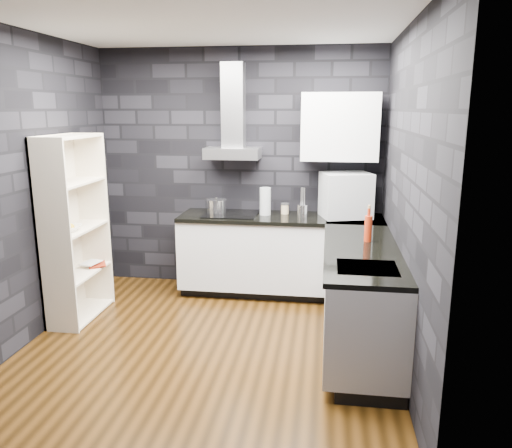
% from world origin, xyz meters
% --- Properties ---
extents(ground, '(3.20, 3.20, 0.00)m').
position_xyz_m(ground, '(0.00, 0.00, 0.00)').
color(ground, '#3B220B').
extents(ceiling, '(3.20, 3.20, 0.00)m').
position_xyz_m(ceiling, '(0.00, 0.00, 2.70)').
color(ceiling, white).
extents(wall_back, '(3.20, 0.05, 2.70)m').
position_xyz_m(wall_back, '(0.00, 1.62, 1.35)').
color(wall_back, black).
rests_on(wall_back, ground).
extents(wall_front, '(3.20, 0.05, 2.70)m').
position_xyz_m(wall_front, '(0.00, -1.62, 1.35)').
color(wall_front, black).
rests_on(wall_front, ground).
extents(wall_left, '(0.05, 3.20, 2.70)m').
position_xyz_m(wall_left, '(-1.62, 0.00, 1.35)').
color(wall_left, black).
rests_on(wall_left, ground).
extents(wall_right, '(0.05, 3.20, 2.70)m').
position_xyz_m(wall_right, '(1.62, 0.00, 1.35)').
color(wall_right, black).
rests_on(wall_right, ground).
extents(toekick_back, '(2.18, 0.50, 0.10)m').
position_xyz_m(toekick_back, '(0.50, 1.34, 0.05)').
color(toekick_back, black).
rests_on(toekick_back, ground).
extents(toekick_right, '(0.50, 1.78, 0.10)m').
position_xyz_m(toekick_right, '(1.34, 0.10, 0.05)').
color(toekick_right, black).
rests_on(toekick_right, ground).
extents(counter_back_cab, '(2.20, 0.60, 0.76)m').
position_xyz_m(counter_back_cab, '(0.50, 1.30, 0.48)').
color(counter_back_cab, silver).
rests_on(counter_back_cab, ground).
extents(counter_right_cab, '(0.60, 1.80, 0.76)m').
position_xyz_m(counter_right_cab, '(1.30, 0.10, 0.48)').
color(counter_right_cab, silver).
rests_on(counter_right_cab, ground).
extents(counter_back_top, '(2.20, 0.62, 0.04)m').
position_xyz_m(counter_back_top, '(0.50, 1.29, 0.88)').
color(counter_back_top, black).
rests_on(counter_back_top, counter_back_cab).
extents(counter_right_top, '(0.62, 1.80, 0.04)m').
position_xyz_m(counter_right_top, '(1.29, 0.10, 0.88)').
color(counter_right_top, black).
rests_on(counter_right_top, counter_right_cab).
extents(counter_corner_top, '(0.62, 0.62, 0.04)m').
position_xyz_m(counter_corner_top, '(1.30, 1.30, 0.88)').
color(counter_corner_top, black).
rests_on(counter_corner_top, counter_right_cab).
extents(hood_body, '(0.60, 0.34, 0.12)m').
position_xyz_m(hood_body, '(-0.05, 1.43, 1.56)').
color(hood_body, '#A8A8AC').
rests_on(hood_body, wall_back).
extents(hood_chimney, '(0.24, 0.20, 0.90)m').
position_xyz_m(hood_chimney, '(-0.05, 1.50, 2.07)').
color(hood_chimney, '#A8A8AC').
rests_on(hood_chimney, hood_body).
extents(upper_cabinet, '(0.80, 0.35, 0.70)m').
position_xyz_m(upper_cabinet, '(1.10, 1.43, 1.85)').
color(upper_cabinet, silver).
rests_on(upper_cabinet, wall_back).
extents(cooktop, '(0.58, 0.50, 0.01)m').
position_xyz_m(cooktop, '(-0.05, 1.30, 0.91)').
color(cooktop, black).
rests_on(cooktop, counter_back_top).
extents(sink_rim, '(0.44, 0.40, 0.01)m').
position_xyz_m(sink_rim, '(1.30, -0.40, 0.89)').
color(sink_rim, '#A8A8AC').
rests_on(sink_rim, counter_right_top).
extents(pot, '(0.24, 0.24, 0.13)m').
position_xyz_m(pot, '(-0.23, 1.36, 0.97)').
color(pot, silver).
rests_on(pot, cooktop).
extents(glass_vase, '(0.15, 0.15, 0.30)m').
position_xyz_m(glass_vase, '(0.32, 1.34, 1.05)').
color(glass_vase, '#B2BCC1').
rests_on(glass_vase, counter_back_top).
extents(storage_jar, '(0.10, 0.10, 0.10)m').
position_xyz_m(storage_jar, '(0.53, 1.42, 0.95)').
color(storage_jar, tan).
rests_on(storage_jar, counter_back_top).
extents(utensil_crock, '(0.12, 0.12, 0.13)m').
position_xyz_m(utensil_crock, '(0.73, 1.28, 0.97)').
color(utensil_crock, silver).
rests_on(utensil_crock, counter_back_top).
extents(appliance_garage, '(0.59, 0.51, 0.50)m').
position_xyz_m(appliance_garage, '(1.19, 1.35, 1.12)').
color(appliance_garage, '#B8BCC1').
rests_on(appliance_garage, counter_back_top).
extents(red_bottle, '(0.07, 0.07, 0.23)m').
position_xyz_m(red_bottle, '(1.36, 0.35, 1.01)').
color(red_bottle, '#A62910').
rests_on(red_bottle, counter_right_top).
extents(bookshelf, '(0.45, 0.84, 1.80)m').
position_xyz_m(bookshelf, '(-1.42, 0.42, 0.90)').
color(bookshelf, beige).
rests_on(bookshelf, ground).
extents(fruit_bowl, '(0.25, 0.25, 0.06)m').
position_xyz_m(fruit_bowl, '(-1.42, 0.29, 0.94)').
color(fruit_bowl, white).
rests_on(fruit_bowl, bookshelf).
extents(book_red, '(0.16, 0.10, 0.23)m').
position_xyz_m(book_red, '(-1.41, 0.60, 0.57)').
color(book_red, maroon).
rests_on(book_red, bookshelf).
extents(book_second, '(0.15, 0.05, 0.21)m').
position_xyz_m(book_second, '(-1.45, 0.62, 0.59)').
color(book_second, '#B2B2B2').
rests_on(book_second, bookshelf).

